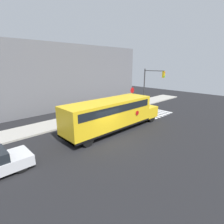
{
  "coord_description": "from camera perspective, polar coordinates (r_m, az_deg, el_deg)",
  "views": [
    {
      "loc": [
        -9.01,
        -9.63,
        5.99
      ],
      "look_at": [
        2.08,
        1.85,
        1.6
      ],
      "focal_mm": 28.0,
      "sensor_mm": 36.0,
      "label": 1
    }
  ],
  "objects": [
    {
      "name": "stop_sign",
      "position": [
        24.82,
        6.56,
        5.84
      ],
      "size": [
        0.78,
        0.1,
        2.85
      ],
      "color": "#38383A",
      "rests_on": "ground"
    },
    {
      "name": "ground_plane",
      "position": [
        14.49,
        -0.84,
        -9.05
      ],
      "size": [
        60.0,
        60.0,
        0.0
      ],
      "primitive_type": "plane",
      "color": "black"
    },
    {
      "name": "sidewalk_strip",
      "position": [
        19.4,
        -14.11,
        -2.85
      ],
      "size": [
        44.0,
        3.0,
        0.15
      ],
      "color": "#B2ADA3",
      "rests_on": "ground"
    },
    {
      "name": "school_bus",
      "position": [
        15.85,
        -0.07,
        -0.4
      ],
      "size": [
        10.55,
        2.57,
        2.91
      ],
      "color": "yellow",
      "rests_on": "ground"
    },
    {
      "name": "building_backdrop",
      "position": [
        24.42,
        -22.61,
        10.2
      ],
      "size": [
        32.0,
        4.0,
        8.55
      ],
      "color": "slate",
      "rests_on": "ground"
    },
    {
      "name": "crosswalk_stripes",
      "position": [
        22.74,
        13.47,
        -0.32
      ],
      "size": [
        4.0,
        3.2,
        0.01
      ],
      "color": "white",
      "rests_on": "ground"
    },
    {
      "name": "traffic_light",
      "position": [
        25.21,
        12.45,
        9.49
      ],
      "size": [
        0.28,
        3.2,
        5.37
      ],
      "color": "#38383A",
      "rests_on": "ground"
    }
  ]
}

